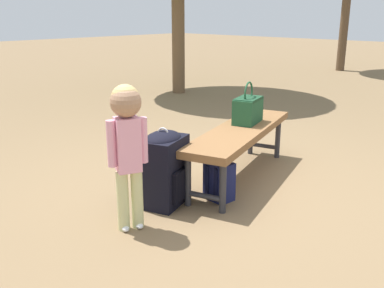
# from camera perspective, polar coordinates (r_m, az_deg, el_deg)

# --- Properties ---
(ground_plane) EXTENTS (40.00, 40.00, 0.00)m
(ground_plane) POSITION_cam_1_polar(r_m,az_deg,el_deg) (3.52, 2.45, -6.35)
(ground_plane) COLOR brown
(ground_plane) RESTS_ON ground
(park_bench) EXTENTS (1.65, 0.83, 0.45)m
(park_bench) POSITION_cam_1_polar(r_m,az_deg,el_deg) (3.72, 6.31, 1.23)
(park_bench) COLOR brown
(park_bench) RESTS_ON ground
(handbag) EXTENTS (0.36, 0.26, 0.37)m
(handbag) POSITION_cam_1_polar(r_m,az_deg,el_deg) (3.86, 7.35, 4.59)
(handbag) COLOR #1E4C2D
(handbag) RESTS_ON park_bench
(child_standing) EXTENTS (0.25, 0.20, 0.97)m
(child_standing) POSITION_cam_1_polar(r_m,az_deg,el_deg) (2.77, -8.51, 1.15)
(child_standing) COLOR #CCCC8C
(child_standing) RESTS_ON ground
(backpack_large) EXTENTS (0.42, 0.38, 0.60)m
(backpack_large) POSITION_cam_1_polar(r_m,az_deg,el_deg) (3.22, -3.69, -2.97)
(backpack_large) COLOR black
(backpack_large) RESTS_ON ground
(backpack_small) EXTENTS (0.20, 0.22, 0.35)m
(backpack_small) POSITION_cam_1_polar(r_m,az_deg,el_deg) (3.34, 3.61, -4.49)
(backpack_small) COLOR #191E4C
(backpack_small) RESTS_ON ground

